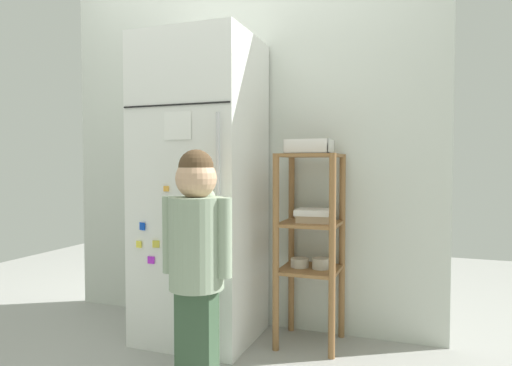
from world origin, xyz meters
name	(u,v)px	position (x,y,z in m)	size (l,w,h in m)	color
ground_plane	(219,340)	(0.00, 0.00, 0.00)	(6.00, 6.00, 0.00)	#999993
kitchen_wall_back	(241,148)	(0.00, 0.34, 1.12)	(2.49, 0.03, 2.24)	silver
refrigerator	(201,189)	(-0.12, 0.02, 0.87)	(0.64, 0.62, 1.74)	white
child_standing	(197,242)	(0.12, -0.50, 0.66)	(0.35, 0.26, 1.09)	#365038
pantry_shelf_unit	(311,232)	(0.51, 0.14, 0.64)	(0.34, 0.35, 1.08)	olive
fruit_bin	(311,147)	(0.50, 0.15, 1.11)	(0.25, 0.19, 0.08)	white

